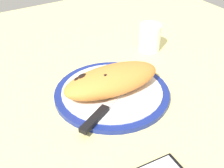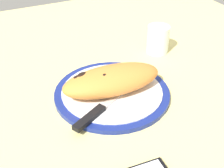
% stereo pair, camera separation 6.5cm
% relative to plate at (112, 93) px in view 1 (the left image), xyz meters
% --- Properties ---
extents(ground_plane, '(1.50, 1.50, 0.03)m').
position_rel_plate_xyz_m(ground_plane, '(0.00, 0.00, -0.02)').
color(ground_plane, '#E5D684').
extents(plate, '(0.30, 0.30, 0.02)m').
position_rel_plate_xyz_m(plate, '(0.00, 0.00, 0.00)').
color(plate, navy).
rests_on(plate, ground_plane).
extents(calzone, '(0.27, 0.13, 0.07)m').
position_rel_plate_xyz_m(calzone, '(-0.00, 0.00, 0.04)').
color(calzone, orange).
rests_on(calzone, plate).
extents(fork, '(0.18, 0.04, 0.00)m').
position_rel_plate_xyz_m(fork, '(0.01, -0.07, 0.01)').
color(fork, silver).
rests_on(fork, plate).
extents(knife, '(0.21, 0.12, 0.01)m').
position_rel_plate_xyz_m(knife, '(0.07, 0.07, 0.01)').
color(knife, silver).
rests_on(knife, plate).
extents(water_glass, '(0.07, 0.07, 0.09)m').
position_rel_plate_xyz_m(water_glass, '(-0.24, -0.15, 0.03)').
color(water_glass, silver).
rests_on(water_glass, ground_plane).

